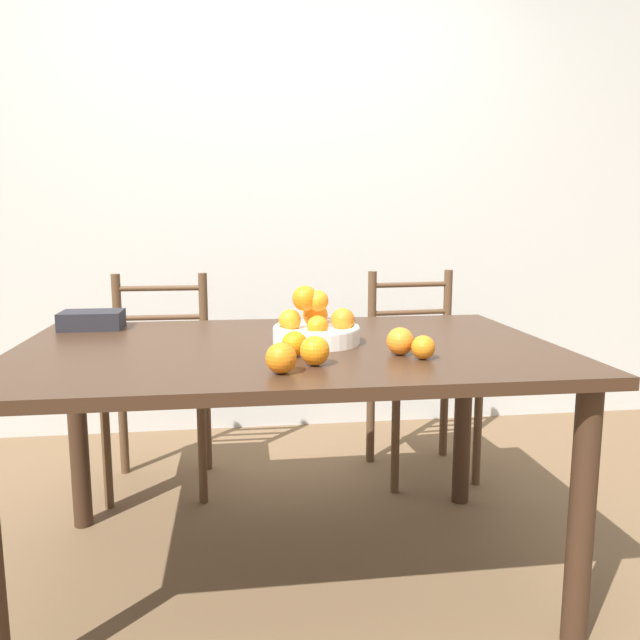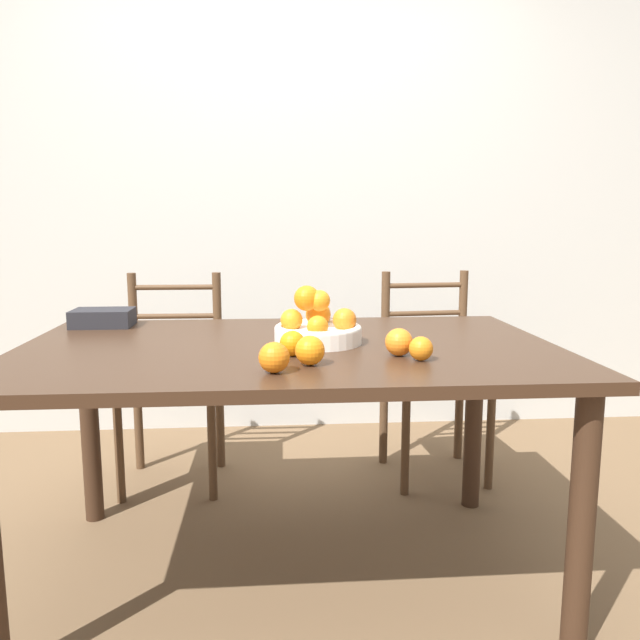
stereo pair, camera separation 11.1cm
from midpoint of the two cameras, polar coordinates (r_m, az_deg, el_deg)
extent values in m
plane|color=brown|center=(2.24, -4.36, -22.13)|extent=(12.00, 12.00, 0.00)
cube|color=beige|center=(3.46, -6.24, 11.37)|extent=(8.00, 0.06, 2.60)
cube|color=#382316|center=(1.96, -4.63, -2.80)|extent=(1.67, 1.05, 0.03)
cylinder|color=#382316|center=(1.88, 21.20, -16.46)|extent=(0.07, 0.07, 0.74)
cylinder|color=#382316|center=(2.57, -22.43, -9.51)|extent=(0.07, 0.07, 0.74)
cylinder|color=#382316|center=(2.63, 11.76, -8.57)|extent=(0.07, 0.07, 0.74)
cylinder|color=white|center=(1.97, -1.94, -1.47)|extent=(0.28, 0.28, 0.05)
torus|color=white|center=(1.97, -1.94, -0.78)|extent=(0.28, 0.28, 0.02)
sphere|color=orange|center=(1.97, 0.50, 0.02)|extent=(0.08, 0.08, 0.08)
sphere|color=orange|center=(2.04, -1.99, 0.48)|extent=(0.08, 0.08, 0.08)
sphere|color=orange|center=(1.97, -4.38, -0.03)|extent=(0.07, 0.07, 0.07)
sphere|color=orange|center=(1.88, -1.90, -0.59)|extent=(0.07, 0.07, 0.07)
sphere|color=orange|center=(1.95, -1.81, 1.78)|extent=(0.07, 0.07, 0.07)
sphere|color=orange|center=(1.96, -3.00, 1.99)|extent=(0.08, 0.08, 0.08)
sphere|color=orange|center=(1.79, -4.12, -2.18)|extent=(0.07, 0.07, 0.07)
sphere|color=orange|center=(1.67, -2.38, -2.83)|extent=(0.08, 0.08, 0.08)
sphere|color=orange|center=(1.81, 5.62, -1.95)|extent=(0.08, 0.08, 0.08)
sphere|color=orange|center=(1.59, -5.57, -3.50)|extent=(0.08, 0.08, 0.08)
sphere|color=orange|center=(1.76, 7.65, -2.50)|extent=(0.07, 0.07, 0.07)
cylinder|color=#513823|center=(2.73, -20.04, -11.50)|extent=(0.04, 0.04, 0.45)
cylinder|color=#513823|center=(2.67, -11.91, -11.59)|extent=(0.04, 0.04, 0.45)
cylinder|color=#513823|center=(3.00, -18.79, -4.85)|extent=(0.04, 0.04, 0.93)
cylinder|color=#513823|center=(2.94, -11.51, -4.79)|extent=(0.04, 0.04, 0.93)
cube|color=#513823|center=(2.79, -15.69, -5.58)|extent=(0.42, 0.40, 0.04)
cylinder|color=#513823|center=(2.94, -15.29, -2.34)|extent=(0.38, 0.03, 0.02)
cylinder|color=#513823|center=(2.91, -15.40, 0.22)|extent=(0.38, 0.03, 0.02)
cylinder|color=#513823|center=(2.90, -15.51, 2.81)|extent=(0.38, 0.03, 0.02)
cylinder|color=#513823|center=(2.72, 5.73, -11.04)|extent=(0.04, 0.04, 0.45)
cylinder|color=#513823|center=(2.86, 13.11, -10.24)|extent=(0.04, 0.04, 0.45)
cylinder|color=#513823|center=(2.98, 3.65, -4.44)|extent=(0.04, 0.04, 0.93)
cylinder|color=#513823|center=(3.11, 10.41, -4.02)|extent=(0.04, 0.04, 0.93)
cube|color=#513823|center=(2.87, 8.30, -4.90)|extent=(0.45, 0.43, 0.04)
cylinder|color=#513823|center=(3.01, 7.15, -1.81)|extent=(0.38, 0.05, 0.02)
cylinder|color=#513823|center=(2.99, 7.20, 0.69)|extent=(0.38, 0.05, 0.02)
cylinder|color=#513823|center=(2.97, 7.25, 3.22)|extent=(0.38, 0.05, 0.02)
cube|color=#232328|center=(2.40, -21.38, 0.00)|extent=(0.21, 0.15, 0.06)
camera|label=1|loc=(0.06, -91.69, -0.27)|focal=35.00mm
camera|label=2|loc=(0.06, 88.31, 0.27)|focal=35.00mm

